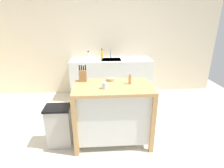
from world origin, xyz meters
TOP-DOWN VIEW (x-y plane):
  - ground_plane at (0.00, 0.00)m, footprint 6.47×6.47m
  - wall_back at (0.00, 2.16)m, footprint 5.47×0.10m
  - kitchen_island at (0.05, 0.12)m, footprint 1.11×0.65m
  - knife_block at (-0.38, 0.35)m, footprint 0.11×0.09m
  - bowl_ceramic_small at (0.03, 0.33)m, footprint 0.12×0.12m
  - drinking_cup at (-0.07, 0.02)m, footprint 0.07×0.07m
  - pepper_grinder at (0.30, 0.17)m, footprint 0.04×0.04m
  - trash_bin at (-0.74, 0.08)m, footprint 0.36×0.28m
  - sink_counter at (0.14, 1.81)m, footprint 1.84×0.60m
  - sink_faucet at (0.14, 1.95)m, footprint 0.02×0.02m
  - bottle_hand_soap at (-0.07, 1.86)m, footprint 0.05×0.05m
  - bottle_spray_cleaner at (-0.37, 1.75)m, footprint 0.06×0.06m

SIDE VIEW (x-z plane):
  - ground_plane at x=0.00m, z-range 0.00..0.00m
  - trash_bin at x=-0.74m, z-range 0.00..0.63m
  - sink_counter at x=0.14m, z-range 0.00..0.92m
  - kitchen_island at x=0.05m, z-range 0.05..0.97m
  - bowl_ceramic_small at x=0.03m, z-range 0.92..0.96m
  - drinking_cup at x=-0.07m, z-range 0.91..1.00m
  - pepper_grinder at x=0.30m, z-range 0.91..1.07m
  - knife_block at x=-0.38m, z-range 0.88..1.13m
  - bottle_spray_cleaner at x=-0.37m, z-range 0.91..1.11m
  - bottle_hand_soap at x=-0.07m, z-range 0.91..1.14m
  - sink_faucet at x=0.14m, z-range 0.91..1.13m
  - wall_back at x=0.00m, z-range 0.00..2.60m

